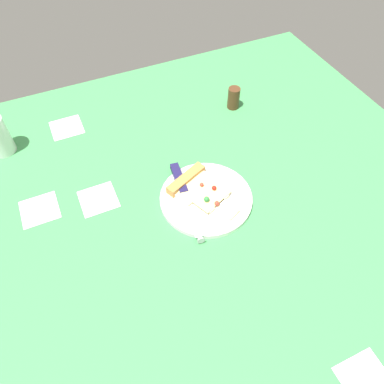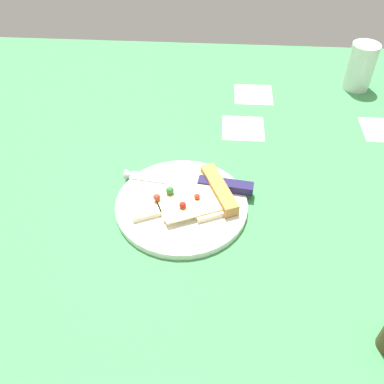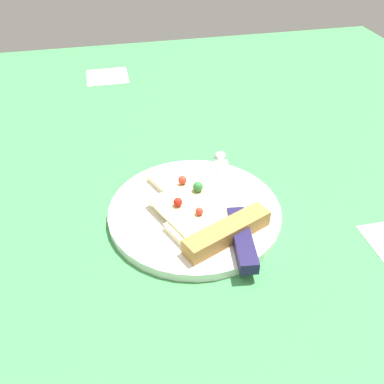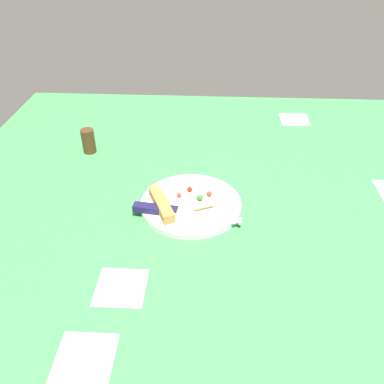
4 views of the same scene
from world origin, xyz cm
name	(u,v)px [view 4 (image 4 of 4)]	position (x,y,z in cm)	size (l,w,h in cm)	color
ground_plane	(207,212)	(0.00, -0.01, -1.50)	(132.67, 132.67, 3.00)	#3D8C4C
plate	(190,204)	(-4.17, 0.12, 0.62)	(23.20, 23.20, 1.24)	white
pizza_slice	(179,201)	(-6.50, -0.90, 2.04)	(19.07, 14.61, 2.69)	beige
knife	(174,212)	(-7.26, -4.74, 1.84)	(24.07, 5.21, 2.45)	silver
pepper_shaker	(87,141)	(-34.12, 23.65, 3.43)	(3.66, 3.66, 6.87)	#4C2D19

